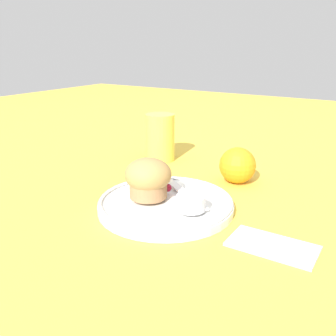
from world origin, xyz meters
The scene contains 9 objects.
ground_plane centered at (0.00, 0.00, 0.00)m, with size 3.00×3.00×0.00m, color gold.
plate centered at (0.01, -0.01, 0.01)m, with size 0.23×0.23×0.02m.
muffin centered at (-0.02, -0.01, 0.05)m, with size 0.08×0.08×0.07m.
cream_ramekin centered at (0.06, -0.02, 0.03)m, with size 0.05×0.05×0.02m.
berry_pair centered at (-0.02, 0.02, 0.03)m, with size 0.03×0.01×0.01m.
butter_knife centered at (0.01, 0.04, 0.02)m, with size 0.16×0.12×0.00m.
orange_fruit centered at (0.06, 0.18, 0.04)m, with size 0.07×0.07×0.07m.
juice_glass centered at (-0.16, 0.23, 0.06)m, with size 0.07×0.07×0.11m.
folded_napkin centered at (0.20, -0.03, 0.00)m, with size 0.12×0.07×0.01m.
Camera 1 is at (0.32, -0.50, 0.27)m, focal length 40.00 mm.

